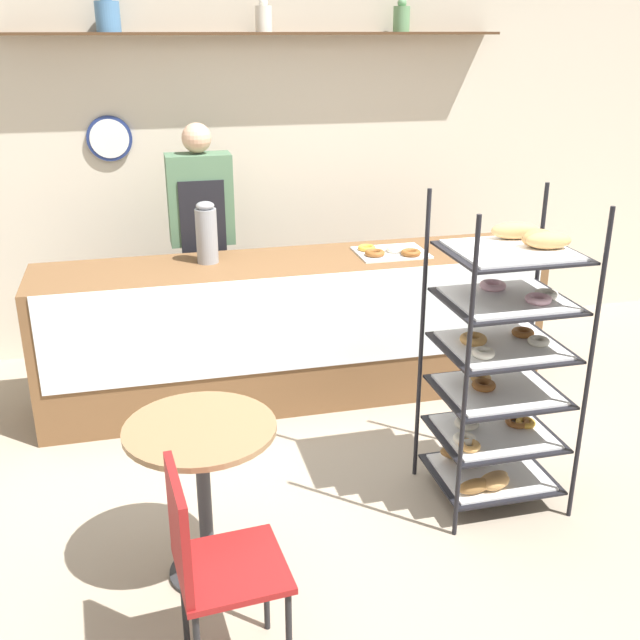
{
  "coord_description": "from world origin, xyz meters",
  "views": [
    {
      "loc": [
        -0.91,
        -3.31,
        2.27
      ],
      "look_at": [
        0.0,
        0.37,
        0.79
      ],
      "focal_mm": 42.0,
      "sensor_mm": 36.0,
      "label": 1
    }
  ],
  "objects_px": {
    "person_worker": "(203,241)",
    "cafe_chair": "(207,556)",
    "donut_tray_counter": "(390,252)",
    "pastry_rack": "(500,367)",
    "cafe_table": "(202,466)",
    "coffee_carafe": "(207,233)"
  },
  "relations": [
    {
      "from": "donut_tray_counter",
      "to": "coffee_carafe",
      "type": "bearing_deg",
      "value": 174.67
    },
    {
      "from": "cafe_chair",
      "to": "donut_tray_counter",
      "type": "bearing_deg",
      "value": -37.47
    },
    {
      "from": "cafe_chair",
      "to": "coffee_carafe",
      "type": "bearing_deg",
      "value": -11.19
    },
    {
      "from": "person_worker",
      "to": "pastry_rack",
      "type": "bearing_deg",
      "value": -56.87
    },
    {
      "from": "cafe_table",
      "to": "cafe_chair",
      "type": "xyz_separation_m",
      "value": [
        -0.04,
        -0.57,
        -0.01
      ]
    },
    {
      "from": "cafe_table",
      "to": "donut_tray_counter",
      "type": "relative_size",
      "value": 1.67
    },
    {
      "from": "pastry_rack",
      "to": "person_worker",
      "type": "xyz_separation_m",
      "value": [
        -1.24,
        1.91,
        0.2
      ]
    },
    {
      "from": "cafe_table",
      "to": "coffee_carafe",
      "type": "distance_m",
      "value": 1.8
    },
    {
      "from": "cafe_chair",
      "to": "person_worker",
      "type": "bearing_deg",
      "value": -10.33
    },
    {
      "from": "pastry_rack",
      "to": "cafe_table",
      "type": "height_order",
      "value": "pastry_rack"
    },
    {
      "from": "cafe_chair",
      "to": "cafe_table",
      "type": "bearing_deg",
      "value": -8.45
    },
    {
      "from": "pastry_rack",
      "to": "person_worker",
      "type": "bearing_deg",
      "value": 123.13
    },
    {
      "from": "cafe_table",
      "to": "donut_tray_counter",
      "type": "distance_m",
      "value": 2.13
    },
    {
      "from": "person_worker",
      "to": "cafe_chair",
      "type": "relative_size",
      "value": 1.94
    },
    {
      "from": "cafe_chair",
      "to": "donut_tray_counter",
      "type": "relative_size",
      "value": 1.99
    },
    {
      "from": "cafe_table",
      "to": "cafe_chair",
      "type": "distance_m",
      "value": 0.57
    },
    {
      "from": "person_worker",
      "to": "donut_tray_counter",
      "type": "bearing_deg",
      "value": -26.64
    },
    {
      "from": "cafe_table",
      "to": "donut_tray_counter",
      "type": "xyz_separation_m",
      "value": [
        1.36,
        1.6,
        0.39
      ]
    },
    {
      "from": "cafe_chair",
      "to": "donut_tray_counter",
      "type": "distance_m",
      "value": 2.61
    },
    {
      "from": "cafe_chair",
      "to": "coffee_carafe",
      "type": "distance_m",
      "value": 2.36
    },
    {
      "from": "cafe_chair",
      "to": "pastry_rack",
      "type": "bearing_deg",
      "value": -66.0
    },
    {
      "from": "person_worker",
      "to": "cafe_chair",
      "type": "bearing_deg",
      "value": -95.75
    }
  ]
}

